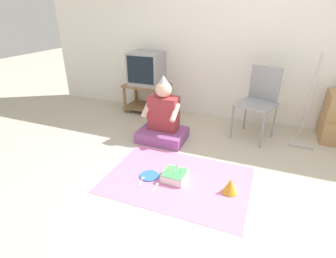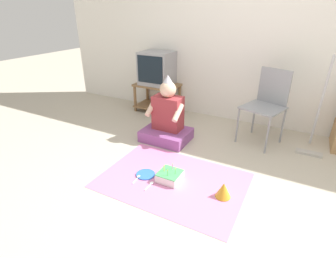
{
  "view_description": "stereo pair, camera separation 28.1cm",
  "coord_description": "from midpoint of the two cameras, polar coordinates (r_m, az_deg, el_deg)",
  "views": [
    {
      "loc": [
        0.36,
        -1.89,
        1.54
      ],
      "look_at": [
        -0.58,
        0.48,
        0.35
      ],
      "focal_mm": 28.0,
      "sensor_mm": 36.0,
      "label": 1
    },
    {
      "loc": [
        0.61,
        -1.77,
        1.54
      ],
      "look_at": [
        -0.58,
        0.48,
        0.35
      ],
      "focal_mm": 28.0,
      "sensor_mm": 36.0,
      "label": 2
    }
  ],
  "objects": [
    {
      "name": "wall_back",
      "position": [
        3.81,
        21.91,
        19.35
      ],
      "size": [
        6.4,
        0.06,
        2.55
      ],
      "color": "white",
      "rests_on": "ground_plane"
    },
    {
      "name": "party_cloth",
      "position": [
        2.61,
        4.12,
        -11.11
      ],
      "size": [
        1.38,
        0.97,
        0.01
      ],
      "color": "pink",
      "rests_on": "ground_plane"
    },
    {
      "name": "folding_chair",
      "position": [
        3.41,
        23.07,
        5.54
      ],
      "size": [
        0.54,
        0.54,
        0.89
      ],
      "color": "gray",
      "rests_on": "ground_plane"
    },
    {
      "name": "ground_plane",
      "position": [
        2.44,
        10.48,
        -14.65
      ],
      "size": [
        16.0,
        16.0,
        0.0
      ],
      "primitive_type": "plane",
      "color": "#BCB29E"
    },
    {
      "name": "plastic_spoon_far",
      "position": [
        2.54,
        -0.55,
        -11.95
      ],
      "size": [
        0.04,
        0.15,
        0.01
      ],
      "color": "white",
      "rests_on": "party_cloth"
    },
    {
      "name": "birthday_cake",
      "position": [
        2.59,
        3.55,
        -10.27
      ],
      "size": [
        0.22,
        0.22,
        0.15
      ],
      "color": "white",
      "rests_on": "party_cloth"
    },
    {
      "name": "tv_stand",
      "position": [
        4.21,
        -0.42,
        7.37
      ],
      "size": [
        0.68,
        0.43,
        0.45
      ],
      "color": "olive",
      "rests_on": "ground_plane"
    },
    {
      "name": "plastic_spoon_near",
      "position": [
        2.63,
        -3.49,
        -10.56
      ],
      "size": [
        0.04,
        0.15,
        0.01
      ],
      "color": "white",
      "rests_on": "party_cloth"
    },
    {
      "name": "person_seated",
      "position": [
        3.26,
        2.25,
        1.83
      ],
      "size": [
        0.57,
        0.45,
        0.83
      ],
      "color": "#8C4C8C",
      "rests_on": "ground_plane"
    },
    {
      "name": "dust_mop",
      "position": [
        3.44,
        31.45,
        0.27
      ],
      "size": [
        0.28,
        0.31,
        1.12
      ],
      "color": "#B2ADA3",
      "rests_on": "ground_plane"
    },
    {
      "name": "party_hat_blue",
      "position": [
        2.44,
        15.31,
        -12.78
      ],
      "size": [
        0.14,
        0.14,
        0.14
      ],
      "color": "gold",
      "rests_on": "party_cloth"
    },
    {
      "name": "tv",
      "position": [
        4.1,
        -0.43,
        13.08
      ],
      "size": [
        0.48,
        0.42,
        0.5
      ],
      "color": "#99999E",
      "rests_on": "tv_stand"
    },
    {
      "name": "paper_plate",
      "position": [
        2.67,
        -1.87,
        -9.91
      ],
      "size": [
        0.19,
        0.19,
        0.01
      ],
      "color": "blue",
      "rests_on": "party_cloth"
    }
  ]
}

